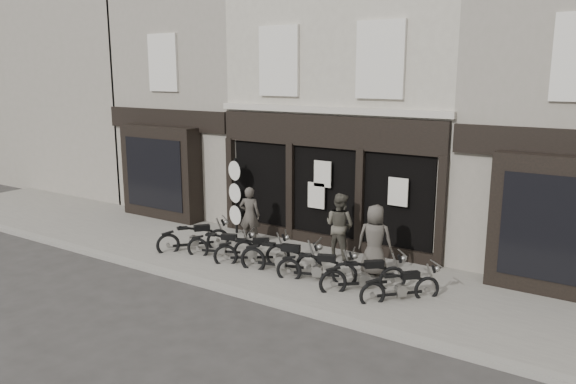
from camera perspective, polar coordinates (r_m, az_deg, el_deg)
The scene contains 17 objects.
ground_plane at distance 14.31m, azimuth -2.30°, elevation -8.73°, with size 90.00×90.00×0.00m, color #2D2B28.
pavement at distance 14.98m, azimuth -0.27°, elevation -7.51°, with size 30.00×4.20×0.12m, color slate.
kerb at distance 13.37m, azimuth -5.50°, elevation -10.02°, with size 30.00×0.25×0.13m, color gray.
central_building at distance 18.55m, azimuth 8.57°, elevation 8.84°, with size 7.30×6.22×8.34m.
neighbour_left at distance 21.98m, azimuth -6.84°, elevation 9.26°, with size 5.60×6.73×8.34m.
filler_left at distance 28.02m, azimuth -19.67°, elevation 9.35°, with size 11.00×6.00×8.20m, color gray.
motorcycle_0 at distance 16.26m, azimuth -9.50°, elevation -4.84°, with size 1.46×1.79×1.00m.
motorcycle_1 at distance 15.54m, azimuth -6.73°, elevation -5.65°, with size 1.85×0.99×0.94m.
motorcycle_2 at distance 14.95m, azimuth -3.60°, elevation -6.26°, with size 1.76×1.39×0.97m.
motorcycle_3 at distance 14.26m, azimuth -0.65°, elevation -7.01°, with size 2.16×0.85×1.05m.
motorcycle_4 at distance 13.74m, azimuth 3.02°, elevation -7.94°, with size 1.90×0.98×0.96m.
motorcycle_5 at distance 13.26m, azimuth 7.74°, elevation -8.72°, with size 1.69×1.58×1.00m.
motorcycle_6 at distance 12.87m, azimuth 11.41°, elevation -9.67°, with size 1.45×1.56×0.92m.
man_left at distance 16.49m, azimuth -3.91°, elevation -2.38°, with size 0.62×0.41×1.71m, color #3F3A34.
man_centre at distance 15.27m, azimuth 5.27°, elevation -3.41°, with size 0.87×0.68×1.79m, color #49463B.
man_right at distance 14.10m, azimuth 8.81°, elevation -4.84°, with size 0.87×0.57×1.79m, color #433E38.
advert_sign_post at distance 17.54m, azimuth -5.35°, elevation -0.72°, with size 0.60×0.39×2.50m.
Camera 1 is at (7.89, -10.81, 5.07)m, focal length 35.00 mm.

